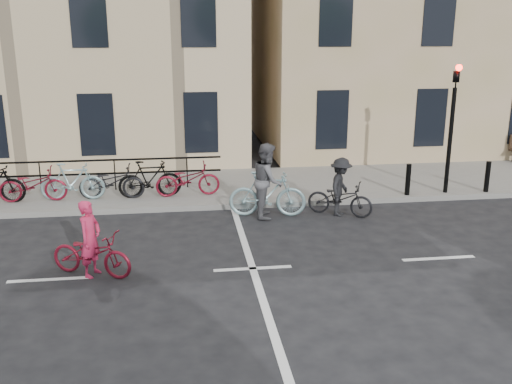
{
  "coord_description": "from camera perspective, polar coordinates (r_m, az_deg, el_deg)",
  "views": [
    {
      "loc": [
        -1.37,
        -10.66,
        4.71
      ],
      "look_at": [
        0.32,
        1.82,
        1.1
      ],
      "focal_mm": 40.0,
      "sensor_mm": 36.0,
      "label": 1
    }
  ],
  "objects": [
    {
      "name": "parked_bikes",
      "position": [
        16.49,
        -17.86,
        0.93
      ],
      "size": [
        8.3,
        1.23,
        1.05
      ],
      "color": "black",
      "rests_on": "sidewalk"
    },
    {
      "name": "cyclist_pink",
      "position": [
        11.7,
        -16.16,
        -5.58
      ],
      "size": [
        1.82,
        1.27,
        1.54
      ],
      "rotation": [
        0.0,
        0.0,
        1.14
      ],
      "color": "maroon",
      "rests_on": "ground"
    },
    {
      "name": "cyclist_dark",
      "position": [
        14.98,
        8.43,
        -0.09
      ],
      "size": [
        1.79,
        1.38,
        1.53
      ],
      "rotation": [
        0.0,
        0.0,
        1.05
      ],
      "color": "black",
      "rests_on": "ground"
    },
    {
      "name": "traffic_light",
      "position": [
        16.95,
        19.08,
        7.48
      ],
      "size": [
        0.18,
        0.3,
        3.9
      ],
      "color": "black",
      "rests_on": "sidewalk"
    },
    {
      "name": "cyclist_grey",
      "position": [
        14.69,
        1.16,
        0.48
      ],
      "size": [
        2.07,
        1.05,
        1.93
      ],
      "rotation": [
        0.0,
        0.0,
        1.4
      ],
      "color": "#82A6AB",
      "rests_on": "ground"
    },
    {
      "name": "sidewalk",
      "position": [
        17.49,
        -16.05,
        -0.01
      ],
      "size": [
        46.0,
        4.0,
        0.15
      ],
      "primitive_type": "cube",
      "color": "slate",
      "rests_on": "ground"
    },
    {
      "name": "ground",
      "position": [
        11.73,
        -0.33,
        -7.68
      ],
      "size": [
        120.0,
        120.0,
        0.0
      ],
      "primitive_type": "plane",
      "color": "black",
      "rests_on": "ground"
    },
    {
      "name": "bollard_west",
      "position": [
        17.78,
        22.13,
        1.44
      ],
      "size": [
        0.14,
        0.14,
        0.9
      ],
      "primitive_type": "cylinder",
      "color": "black",
      "rests_on": "sidewalk"
    },
    {
      "name": "bollard_east",
      "position": [
        16.73,
        14.96,
        1.22
      ],
      "size": [
        0.14,
        0.14,
        0.9
      ],
      "primitive_type": "cylinder",
      "color": "black",
      "rests_on": "sidewalk"
    }
  ]
}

